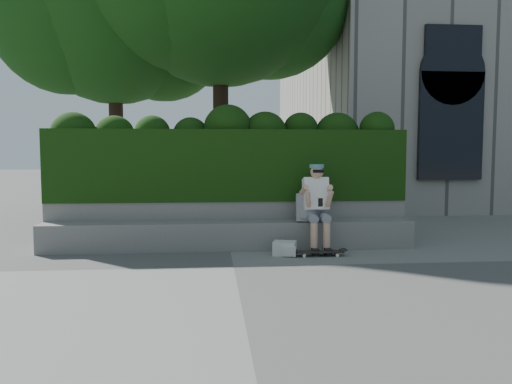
{
  "coord_description": "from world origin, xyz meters",
  "views": [
    {
      "loc": [
        -0.3,
        -6.75,
        1.57
      ],
      "look_at": [
        0.4,
        1.0,
        0.95
      ],
      "focal_mm": 35.0,
      "sensor_mm": 36.0,
      "label": 1
    }
  ],
  "objects": [
    {
      "name": "backpack_ground",
      "position": [
        0.81,
        0.69,
        0.11
      ],
      "size": [
        0.39,
        0.33,
        0.22
      ],
      "primitive_type": "cube",
      "rotation": [
        0.0,
        0.0,
        -0.31
      ],
      "color": "beige",
      "rests_on": "ground"
    },
    {
      "name": "backpack_plaid",
      "position": [
        1.22,
        1.15,
        0.67
      ],
      "size": [
        0.32,
        0.19,
        0.45
      ],
      "primitive_type": "cube",
      "rotation": [
        0.0,
        0.0,
        -0.09
      ],
      "color": "#B6B6BB",
      "rests_on": "bench_ledge"
    },
    {
      "name": "skateboard",
      "position": [
        1.33,
        0.59,
        0.06
      ],
      "size": [
        0.72,
        0.19,
        0.08
      ],
      "rotation": [
        0.0,
        0.0,
        -0.01
      ],
      "color": "black",
      "rests_on": "ground"
    },
    {
      "name": "person",
      "position": [
        1.38,
        1.07,
        0.75
      ],
      "size": [
        0.4,
        0.76,
        1.38
      ],
      "color": "slate",
      "rests_on": "ground"
    },
    {
      "name": "tree_right",
      "position": [
        -2.74,
        6.56,
        5.21
      ],
      "size": [
        4.82,
        4.82,
        7.63
      ],
      "rotation": [
        0.0,
        0.0,
        -0.09
      ],
      "color": "black",
      "rests_on": "ground"
    },
    {
      "name": "hedge",
      "position": [
        0.0,
        1.95,
        1.35
      ],
      "size": [
        6.0,
        1.0,
        1.2
      ],
      "primitive_type": "cube",
      "color": "black",
      "rests_on": "planter_wall"
    },
    {
      "name": "ground",
      "position": [
        0.0,
        0.0,
        0.0
      ],
      "size": [
        80.0,
        80.0,
        0.0
      ],
      "primitive_type": "plane",
      "color": "slate",
      "rests_on": "ground"
    },
    {
      "name": "planter_wall",
      "position": [
        0.0,
        1.73,
        0.38
      ],
      "size": [
        6.0,
        0.5,
        0.75
      ],
      "primitive_type": "cube",
      "color": "gray",
      "rests_on": "ground"
    },
    {
      "name": "bench_ledge",
      "position": [
        0.0,
        1.25,
        0.23
      ],
      "size": [
        6.0,
        0.45,
        0.45
      ],
      "primitive_type": "cube",
      "color": "gray",
      "rests_on": "ground"
    }
  ]
}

